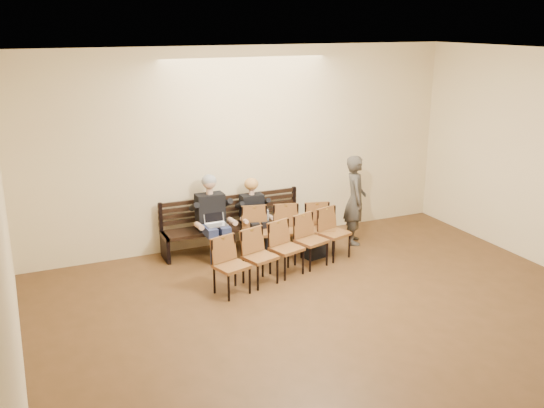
{
  "coord_description": "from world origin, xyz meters",
  "views": [
    {
      "loc": [
        -3.89,
        -4.82,
        3.91
      ],
      "look_at": [
        0.08,
        4.05,
        0.94
      ],
      "focal_mm": 40.0,
      "sensor_mm": 36.0,
      "label": 1
    }
  ],
  "objects_px": {
    "chair_row_front": "(288,231)",
    "seated_man": "(212,216)",
    "seated_woman": "(254,218)",
    "chair_row_back": "(287,249)",
    "water_bottle": "(267,221)",
    "bag": "(314,250)",
    "bench": "(235,237)",
    "passerby": "(355,193)",
    "laptop": "(217,227)"
  },
  "relations": [
    {
      "from": "passerby",
      "to": "chair_row_back",
      "type": "distance_m",
      "value": 1.98
    },
    {
      "from": "water_bottle",
      "to": "bag",
      "type": "relative_size",
      "value": 0.59
    },
    {
      "from": "chair_row_front",
      "to": "chair_row_back",
      "type": "bearing_deg",
      "value": -103.19
    },
    {
      "from": "laptop",
      "to": "chair_row_back",
      "type": "xyz_separation_m",
      "value": [
        0.79,
        -1.07,
        -0.15
      ]
    },
    {
      "from": "bench",
      "to": "chair_row_front",
      "type": "distance_m",
      "value": 1.0
    },
    {
      "from": "water_bottle",
      "to": "chair_row_back",
      "type": "xyz_separation_m",
      "value": [
        -0.12,
        -1.03,
        -0.13
      ]
    },
    {
      "from": "water_bottle",
      "to": "chair_row_front",
      "type": "bearing_deg",
      "value": -48.62
    },
    {
      "from": "seated_man",
      "to": "water_bottle",
      "type": "xyz_separation_m",
      "value": [
        0.92,
        -0.23,
        -0.15
      ]
    },
    {
      "from": "seated_woman",
      "to": "laptop",
      "type": "bearing_deg",
      "value": -165.71
    },
    {
      "from": "seated_man",
      "to": "chair_row_back",
      "type": "relative_size",
      "value": 0.54
    },
    {
      "from": "water_bottle",
      "to": "passerby",
      "type": "distance_m",
      "value": 1.69
    },
    {
      "from": "laptop",
      "to": "passerby",
      "type": "distance_m",
      "value": 2.58
    },
    {
      "from": "seated_man",
      "to": "bag",
      "type": "xyz_separation_m",
      "value": [
        1.55,
        -0.81,
        -0.58
      ]
    },
    {
      "from": "seated_woman",
      "to": "seated_man",
      "type": "bearing_deg",
      "value": 180.0
    },
    {
      "from": "chair_row_front",
      "to": "bag",
      "type": "bearing_deg",
      "value": -23.83
    },
    {
      "from": "seated_man",
      "to": "chair_row_front",
      "type": "bearing_deg",
      "value": -24.11
    },
    {
      "from": "laptop",
      "to": "chair_row_back",
      "type": "bearing_deg",
      "value": -55.39
    },
    {
      "from": "bench",
      "to": "chair_row_back",
      "type": "relative_size",
      "value": 0.99
    },
    {
      "from": "bag",
      "to": "chair_row_back",
      "type": "relative_size",
      "value": 0.14
    },
    {
      "from": "bag",
      "to": "passerby",
      "type": "relative_size",
      "value": 0.19
    },
    {
      "from": "bag",
      "to": "chair_row_back",
      "type": "bearing_deg",
      "value": -148.47
    },
    {
      "from": "bench",
      "to": "chair_row_front",
      "type": "height_order",
      "value": "chair_row_front"
    },
    {
      "from": "seated_man",
      "to": "seated_woman",
      "type": "relative_size",
      "value": 1.24
    },
    {
      "from": "bag",
      "to": "chair_row_front",
      "type": "bearing_deg",
      "value": 142.2
    },
    {
      "from": "bench",
      "to": "seated_woman",
      "type": "height_order",
      "value": "seated_woman"
    },
    {
      "from": "seated_woman",
      "to": "passerby",
      "type": "distance_m",
      "value": 1.87
    },
    {
      "from": "chair_row_back",
      "to": "laptop",
      "type": "bearing_deg",
      "value": 109.62
    },
    {
      "from": "passerby",
      "to": "chair_row_front",
      "type": "xyz_separation_m",
      "value": [
        -1.36,
        -0.07,
        -0.5
      ]
    },
    {
      "from": "seated_woman",
      "to": "bag",
      "type": "xyz_separation_m",
      "value": [
        0.78,
        -0.81,
        -0.44
      ]
    },
    {
      "from": "laptop",
      "to": "passerby",
      "type": "relative_size",
      "value": 0.19
    },
    {
      "from": "water_bottle",
      "to": "passerby",
      "type": "height_order",
      "value": "passerby"
    },
    {
      "from": "chair_row_front",
      "to": "seated_man",
      "type": "bearing_deg",
      "value": 169.86
    },
    {
      "from": "seated_man",
      "to": "bench",
      "type": "bearing_deg",
      "value": 14.91
    },
    {
      "from": "passerby",
      "to": "seated_man",
      "type": "bearing_deg",
      "value": 103.1
    },
    {
      "from": "bench",
      "to": "seated_man",
      "type": "xyz_separation_m",
      "value": [
        -0.45,
        -0.12,
        0.48
      ]
    },
    {
      "from": "seated_woman",
      "to": "chair_row_back",
      "type": "relative_size",
      "value": 0.44
    },
    {
      "from": "water_bottle",
      "to": "bench",
      "type": "bearing_deg",
      "value": 143.22
    },
    {
      "from": "passerby",
      "to": "chair_row_back",
      "type": "relative_size",
      "value": 0.71
    },
    {
      "from": "seated_woman",
      "to": "water_bottle",
      "type": "distance_m",
      "value": 0.28
    },
    {
      "from": "seated_woman",
      "to": "bag",
      "type": "height_order",
      "value": "seated_woman"
    },
    {
      "from": "laptop",
      "to": "chair_row_front",
      "type": "bearing_deg",
      "value": -17.95
    },
    {
      "from": "seated_woman",
      "to": "chair_row_back",
      "type": "height_order",
      "value": "seated_woman"
    },
    {
      "from": "passerby",
      "to": "bench",
      "type": "bearing_deg",
      "value": 97.88
    },
    {
      "from": "water_bottle",
      "to": "bag",
      "type": "xyz_separation_m",
      "value": [
        0.62,
        -0.58,
        -0.42
      ]
    },
    {
      "from": "laptop",
      "to": "chair_row_front",
      "type": "height_order",
      "value": "chair_row_front"
    },
    {
      "from": "chair_row_back",
      "to": "bench",
      "type": "bearing_deg",
      "value": 87.53
    },
    {
      "from": "seated_woman",
      "to": "chair_row_front",
      "type": "relative_size",
      "value": 0.73
    },
    {
      "from": "laptop",
      "to": "chair_row_front",
      "type": "distance_m",
      "value": 1.23
    },
    {
      "from": "seated_man",
      "to": "passerby",
      "type": "xyz_separation_m",
      "value": [
        2.55,
        -0.46,
        0.22
      ]
    },
    {
      "from": "seated_woman",
      "to": "passerby",
      "type": "xyz_separation_m",
      "value": [
        1.78,
        -0.46,
        0.36
      ]
    }
  ]
}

